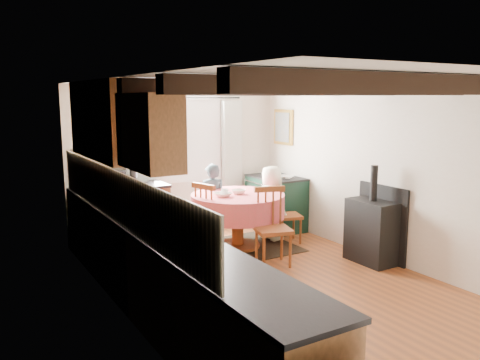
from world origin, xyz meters
TOP-DOWN VIEW (x-y plane):
  - floor at (0.00, 0.00)m, footprint 3.60×5.50m
  - ceiling at (0.00, 0.00)m, footprint 3.60×5.50m
  - wall_back at (0.00, 2.75)m, footprint 3.60×0.00m
  - wall_left at (-1.80, 0.00)m, footprint 0.00×5.50m
  - wall_right at (1.80, 0.00)m, footprint 0.00×5.50m
  - beam_a at (0.00, -2.00)m, footprint 3.60×0.16m
  - beam_b at (0.00, -1.00)m, footprint 3.60×0.16m
  - beam_c at (0.00, 0.00)m, footprint 3.60×0.16m
  - beam_d at (0.00, 1.00)m, footprint 3.60×0.16m
  - beam_e at (0.00, 2.00)m, footprint 3.60×0.16m
  - splash_left at (-1.78, 0.30)m, footprint 0.02×4.50m
  - splash_back at (-1.00, 2.73)m, footprint 1.40×0.02m
  - base_cabinet_left at (-1.50, 0.00)m, footprint 0.60×5.30m
  - base_cabinet_back at (-1.05, 2.45)m, footprint 1.30×0.60m
  - worktop_left at (-1.48, 0.00)m, footprint 0.64×5.30m
  - worktop_back at (-1.05, 2.43)m, footprint 1.30×0.64m
  - wall_cabinet_glass at (-1.63, 1.20)m, footprint 0.34×1.80m
  - wall_cabinet_solid at (-1.63, -0.30)m, footprint 0.34×0.90m
  - window_frame at (0.10, 2.73)m, footprint 1.34×0.03m
  - window_pane at (0.10, 2.74)m, footprint 1.20×0.01m
  - curtain_left at (-0.75, 2.65)m, footprint 0.35×0.10m
  - curtain_right at (0.95, 2.65)m, footprint 0.35×0.10m
  - curtain_rod at (0.10, 2.65)m, footprint 2.00×0.03m
  - wall_picture at (1.77, 2.30)m, footprint 0.04×0.50m
  - wall_plate at (1.05, 2.72)m, footprint 0.30×0.02m
  - rug at (0.34, 1.43)m, footprint 1.66×1.29m
  - dining_table at (0.34, 1.43)m, footprint 1.36×1.36m
  - chair_near at (0.38, 0.58)m, footprint 0.56×0.57m
  - chair_left at (-0.38, 1.38)m, footprint 0.58×0.56m
  - chair_right at (1.18, 1.33)m, footprint 0.50×0.49m
  - aga_range at (1.47, 2.07)m, footprint 0.64×0.99m
  - cast_iron_stove at (1.58, -0.01)m, footprint 0.40×0.66m
  - child_far at (0.23, 2.03)m, footprint 0.51×0.41m
  - child_right at (1.03, 1.57)m, footprint 0.45×0.62m
  - bowl_a at (0.07, 1.38)m, footprint 0.26×0.26m
  - bowl_b at (0.36, 1.43)m, footprint 0.24×0.24m
  - cup at (0.12, 1.42)m, footprint 0.15×0.15m
  - canister_tall at (-1.36, 2.42)m, footprint 0.13×0.13m
  - canister_wide at (-1.08, 2.44)m, footprint 0.20×0.20m
  - canister_slim at (-0.87, 2.43)m, footprint 0.11×0.11m

SIDE VIEW (x-z plane):
  - floor at x=0.00m, z-range 0.00..0.00m
  - rug at x=0.34m, z-range 0.00..0.01m
  - dining_table at x=0.34m, z-range 0.00..0.82m
  - base_cabinet_left at x=-1.50m, z-range 0.00..0.88m
  - base_cabinet_back at x=-1.05m, z-range 0.00..0.88m
  - chair_right at x=1.18m, z-range 0.00..0.89m
  - aga_range at x=1.47m, z-range 0.00..0.92m
  - chair_left at x=-0.38m, z-range 0.00..1.03m
  - chair_near at x=0.38m, z-range 0.00..1.04m
  - child_right at x=1.03m, z-range 0.00..1.17m
  - child_far at x=0.23m, z-range 0.00..1.21m
  - cast_iron_stove at x=1.58m, z-range 0.00..1.32m
  - bowl_a at x=0.07m, z-range 0.82..0.88m
  - bowl_b at x=0.36m, z-range 0.82..0.88m
  - cup at x=0.12m, z-range 0.82..0.92m
  - worktop_left at x=-1.48m, z-range 0.88..0.92m
  - worktop_back at x=-1.05m, z-range 0.88..0.92m
  - canister_tall at x=-1.36m, z-range 0.92..1.14m
  - canister_wide at x=-1.08m, z-range 0.92..1.14m
  - canister_slim at x=-0.87m, z-range 0.92..1.23m
  - curtain_left at x=-0.75m, z-range 0.05..2.15m
  - curtain_right at x=0.95m, z-range 0.05..2.15m
  - wall_back at x=0.00m, z-range 0.00..2.40m
  - wall_left at x=-1.80m, z-range 0.00..2.40m
  - wall_right at x=1.80m, z-range 0.00..2.40m
  - splash_left at x=-1.78m, z-range 0.92..1.48m
  - splash_back at x=-1.00m, z-range 0.92..1.48m
  - window_frame at x=0.10m, z-range 0.83..2.37m
  - window_pane at x=0.10m, z-range 0.90..2.30m
  - wall_picture at x=1.77m, z-range 1.40..2.00m
  - wall_plate at x=1.05m, z-range 1.55..1.85m
  - wall_cabinet_solid at x=-1.63m, z-range 1.55..2.25m
  - wall_cabinet_glass at x=-1.63m, z-range 1.50..2.40m
  - curtain_rod at x=0.10m, z-range 2.19..2.22m
  - beam_a at x=0.00m, z-range 2.23..2.39m
  - beam_b at x=0.00m, z-range 2.23..2.39m
  - beam_c at x=0.00m, z-range 2.23..2.39m
  - beam_d at x=0.00m, z-range 2.23..2.39m
  - beam_e at x=0.00m, z-range 2.23..2.39m
  - ceiling at x=0.00m, z-range 2.40..2.40m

